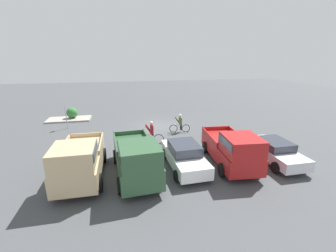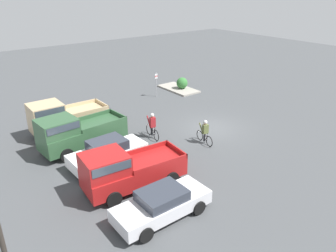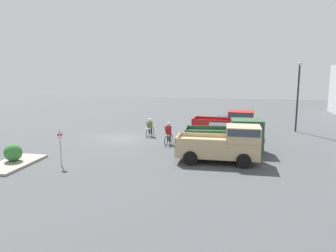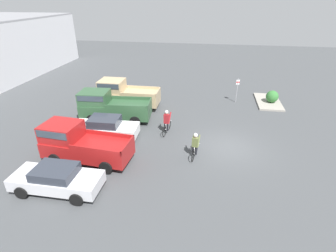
{
  "view_description": "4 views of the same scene",
  "coord_description": "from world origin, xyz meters",
  "px_view_note": "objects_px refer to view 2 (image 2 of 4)",
  "views": [
    {
      "loc": [
        3.26,
        19.66,
        6.18
      ],
      "look_at": [
        -0.02,
        3.95,
        1.2
      ],
      "focal_mm": 24.0,
      "sensor_mm": 36.0,
      "label": 1
    },
    {
      "loc": [
        -15.13,
        15.5,
        9.51
      ],
      "look_at": [
        -0.02,
        3.95,
        1.2
      ],
      "focal_mm": 35.0,
      "sensor_mm": 36.0,
      "label": 2
    },
    {
      "loc": [
        25.6,
        9.13,
        5.78
      ],
      "look_at": [
        -0.02,
        3.95,
        1.2
      ],
      "focal_mm": 35.0,
      "sensor_mm": 36.0,
      "label": 3
    },
    {
      "loc": [
        -15.01,
        1.46,
        8.83
      ],
      "look_at": [
        -0.02,
        3.95,
        1.2
      ],
      "focal_mm": 28.0,
      "sensor_mm": 36.0,
      "label": 4
    }
  ],
  "objects_px": {
    "sedan_0": "(162,204)",
    "cyclist_0": "(152,126)",
    "pickup_truck_0": "(125,169)",
    "fire_lane_sign": "(156,82)",
    "pickup_truck_1": "(76,132)",
    "pickup_truck_2": "(63,117)",
    "shrub": "(182,83)",
    "cyclist_1": "(205,132)",
    "sedan_1": "(108,152)"
  },
  "relations": [
    {
      "from": "cyclist_1",
      "to": "fire_lane_sign",
      "type": "relative_size",
      "value": 0.78
    },
    {
      "from": "sedan_0",
      "to": "fire_lane_sign",
      "type": "xyz_separation_m",
      "value": [
        13.83,
        -9.58,
        0.66
      ]
    },
    {
      "from": "shrub",
      "to": "sedan_0",
      "type": "bearing_deg",
      "value": 137.7
    },
    {
      "from": "sedan_1",
      "to": "pickup_truck_1",
      "type": "bearing_deg",
      "value": 13.64
    },
    {
      "from": "pickup_truck_0",
      "to": "sedan_1",
      "type": "relative_size",
      "value": 1.17
    },
    {
      "from": "sedan_0",
      "to": "pickup_truck_2",
      "type": "bearing_deg",
      "value": 0.57
    },
    {
      "from": "pickup_truck_0",
      "to": "pickup_truck_1",
      "type": "bearing_deg",
      "value": 2.09
    },
    {
      "from": "sedan_0",
      "to": "pickup_truck_1",
      "type": "height_order",
      "value": "pickup_truck_1"
    },
    {
      "from": "sedan_1",
      "to": "cyclist_0",
      "type": "xyz_separation_m",
      "value": [
        1.35,
        -4.02,
        0.13
      ]
    },
    {
      "from": "pickup_truck_0",
      "to": "cyclist_0",
      "type": "xyz_separation_m",
      "value": [
        4.1,
        -4.49,
        -0.27
      ]
    },
    {
      "from": "sedan_0",
      "to": "shrub",
      "type": "bearing_deg",
      "value": -42.3
    },
    {
      "from": "pickup_truck_2",
      "to": "pickup_truck_0",
      "type": "bearing_deg",
      "value": 179.74
    },
    {
      "from": "cyclist_0",
      "to": "fire_lane_sign",
      "type": "relative_size",
      "value": 0.82
    },
    {
      "from": "cyclist_1",
      "to": "pickup_truck_1",
      "type": "bearing_deg",
      "value": 58.93
    },
    {
      "from": "sedan_1",
      "to": "cyclist_0",
      "type": "bearing_deg",
      "value": -71.48
    },
    {
      "from": "pickup_truck_1",
      "to": "fire_lane_sign",
      "type": "bearing_deg",
      "value": -61.15
    },
    {
      "from": "fire_lane_sign",
      "to": "sedan_0",
      "type": "bearing_deg",
      "value": 145.31
    },
    {
      "from": "cyclist_1",
      "to": "cyclist_0",
      "type": "bearing_deg",
      "value": 38.82
    },
    {
      "from": "pickup_truck_2",
      "to": "fire_lane_sign",
      "type": "height_order",
      "value": "pickup_truck_2"
    },
    {
      "from": "sedan_1",
      "to": "fire_lane_sign",
      "type": "distance_m",
      "value": 12.4
    },
    {
      "from": "pickup_truck_0",
      "to": "pickup_truck_2",
      "type": "bearing_deg",
      "value": -0.26
    },
    {
      "from": "sedan_0",
      "to": "cyclist_0",
      "type": "relative_size",
      "value": 2.42
    },
    {
      "from": "sedan_1",
      "to": "shrub",
      "type": "relative_size",
      "value": 4.17
    },
    {
      "from": "pickup_truck_1",
      "to": "shrub",
      "type": "distance_m",
      "value": 14.23
    },
    {
      "from": "pickup_truck_2",
      "to": "fire_lane_sign",
      "type": "relative_size",
      "value": 2.29
    },
    {
      "from": "sedan_0",
      "to": "cyclist_0",
      "type": "xyz_separation_m",
      "value": [
        6.95,
        -4.34,
        0.17
      ]
    },
    {
      "from": "pickup_truck_0",
      "to": "fire_lane_sign",
      "type": "height_order",
      "value": "fire_lane_sign"
    },
    {
      "from": "pickup_truck_0",
      "to": "cyclist_1",
      "type": "distance_m",
      "value": 6.83
    },
    {
      "from": "cyclist_0",
      "to": "sedan_0",
      "type": "bearing_deg",
      "value": 148.02
    },
    {
      "from": "cyclist_0",
      "to": "shrub",
      "type": "xyz_separation_m",
      "value": [
        7.03,
        -8.38,
        -0.17
      ]
    },
    {
      "from": "sedan_0",
      "to": "pickup_truck_2",
      "type": "height_order",
      "value": "pickup_truck_2"
    },
    {
      "from": "sedan_0",
      "to": "shrub",
      "type": "xyz_separation_m",
      "value": [
        13.97,
        -12.71,
        -0.0
      ]
    },
    {
      "from": "pickup_truck_1",
      "to": "cyclist_1",
      "type": "relative_size",
      "value": 3.13
    },
    {
      "from": "pickup_truck_0",
      "to": "fire_lane_sign",
      "type": "xyz_separation_m",
      "value": [
        10.99,
        -9.72,
        0.22
      ]
    },
    {
      "from": "sedan_0",
      "to": "pickup_truck_1",
      "type": "distance_m",
      "value": 8.39
    },
    {
      "from": "sedan_1",
      "to": "shrub",
      "type": "height_order",
      "value": "sedan_1"
    },
    {
      "from": "sedan_0",
      "to": "sedan_1",
      "type": "bearing_deg",
      "value": -3.27
    },
    {
      "from": "shrub",
      "to": "pickup_truck_2",
      "type": "bearing_deg",
      "value": 102.21
    },
    {
      "from": "cyclist_1",
      "to": "shrub",
      "type": "relative_size",
      "value": 1.61
    },
    {
      "from": "pickup_truck_1",
      "to": "pickup_truck_2",
      "type": "relative_size",
      "value": 1.07
    },
    {
      "from": "sedan_0",
      "to": "pickup_truck_2",
      "type": "relative_size",
      "value": 0.87
    },
    {
      "from": "pickup_truck_0",
      "to": "pickup_truck_1",
      "type": "height_order",
      "value": "pickup_truck_1"
    },
    {
      "from": "fire_lane_sign",
      "to": "pickup_truck_1",
      "type": "bearing_deg",
      "value": 118.85
    },
    {
      "from": "cyclist_1",
      "to": "pickup_truck_0",
      "type": "bearing_deg",
      "value": 101.65
    },
    {
      "from": "sedan_0",
      "to": "pickup_truck_1",
      "type": "xyz_separation_m",
      "value": [
        8.36,
        0.35,
        0.49
      ]
    },
    {
      "from": "pickup_truck_2",
      "to": "cyclist_1",
      "type": "height_order",
      "value": "pickup_truck_2"
    },
    {
      "from": "pickup_truck_0",
      "to": "shrub",
      "type": "bearing_deg",
      "value": -49.13
    },
    {
      "from": "pickup_truck_2",
      "to": "cyclist_1",
      "type": "bearing_deg",
      "value": -136.42
    },
    {
      "from": "pickup_truck_1",
      "to": "cyclist_1",
      "type": "height_order",
      "value": "pickup_truck_1"
    },
    {
      "from": "pickup_truck_1",
      "to": "cyclist_1",
      "type": "xyz_separation_m",
      "value": [
        -4.14,
        -6.88,
        -0.38
      ]
    }
  ]
}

